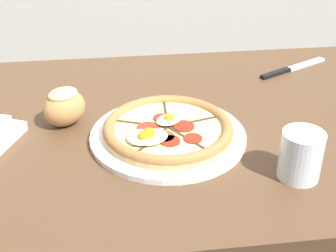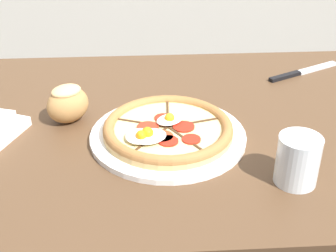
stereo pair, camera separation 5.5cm
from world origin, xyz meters
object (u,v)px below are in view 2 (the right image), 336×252
(water_glass, at_px, (297,163))
(bread_piece_near, at_px, (68,103))
(knife_spare, at_px, (303,72))
(pizza, at_px, (167,131))
(dining_table, at_px, (195,160))

(water_glass, bearing_deg, bread_piece_near, 150.17)
(bread_piece_near, relative_size, knife_spare, 0.54)
(bread_piece_near, bearing_deg, knife_spare, 20.54)
(bread_piece_near, height_order, knife_spare, bread_piece_near)
(bread_piece_near, xyz_separation_m, water_glass, (0.44, -0.25, -0.00))
(bread_piece_near, distance_m, knife_spare, 0.64)
(pizza, distance_m, bread_piece_near, 0.23)
(dining_table, height_order, water_glass, water_glass)
(water_glass, bearing_deg, dining_table, 123.19)
(pizza, distance_m, knife_spare, 0.50)
(bread_piece_near, xyz_separation_m, knife_spare, (0.60, 0.23, -0.04))
(knife_spare, xyz_separation_m, water_glass, (-0.17, -0.48, 0.04))
(dining_table, distance_m, bread_piece_near, 0.32)
(dining_table, xyz_separation_m, pizza, (-0.07, -0.07, 0.13))
(bread_piece_near, relative_size, water_glass, 1.28)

